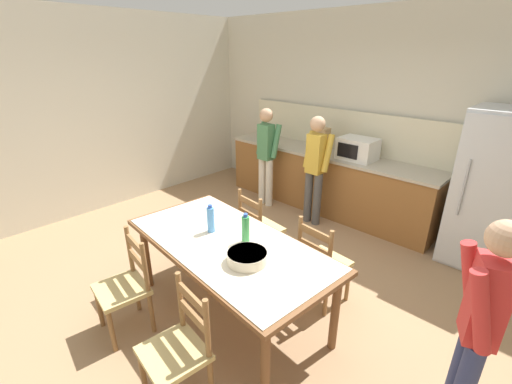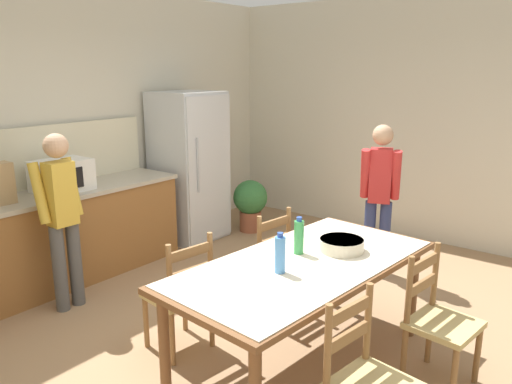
{
  "view_description": "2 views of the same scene",
  "coord_description": "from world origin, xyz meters",
  "px_view_note": "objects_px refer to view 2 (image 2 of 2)",
  "views": [
    {
      "loc": [
        2.01,
        -2.12,
        2.33
      ],
      "look_at": [
        -0.32,
        0.33,
        0.93
      ],
      "focal_mm": 24.0,
      "sensor_mm": 36.0,
      "label": 1
    },
    {
      "loc": [
        -2.67,
        -2.12,
        2.07
      ],
      "look_at": [
        0.07,
        0.03,
        1.2
      ],
      "focal_mm": 35.0,
      "sensor_mm": 36.0,
      "label": 2
    }
  ],
  "objects_px": {
    "person_by_table": "(379,192)",
    "dining_table": "(303,272)",
    "bottle_off_centre": "(299,237)",
    "refrigerator": "(189,167)",
    "chair_side_near_left": "(367,382)",
    "bottle_near_centre": "(280,254)",
    "chair_side_near_right": "(438,321)",
    "chair_side_far_right": "(263,261)",
    "chair_side_far_left": "(181,294)",
    "person_at_counter": "(62,213)",
    "microwave": "(62,176)",
    "serving_bowl": "(342,244)",
    "potted_plant": "(250,202)"
  },
  "relations": [
    {
      "from": "microwave",
      "to": "bottle_off_centre",
      "type": "bearing_deg",
      "value": -83.15
    },
    {
      "from": "bottle_near_centre",
      "to": "person_at_counter",
      "type": "bearing_deg",
      "value": 97.58
    },
    {
      "from": "chair_side_far_left",
      "to": "person_by_table",
      "type": "distance_m",
      "value": 2.33
    },
    {
      "from": "person_at_counter",
      "to": "person_by_table",
      "type": "height_order",
      "value": "person_at_counter"
    },
    {
      "from": "microwave",
      "to": "chair_side_far_left",
      "type": "relative_size",
      "value": 0.55
    },
    {
      "from": "dining_table",
      "to": "chair_side_far_right",
      "type": "xyz_separation_m",
      "value": [
        0.51,
        0.74,
        -0.26
      ]
    },
    {
      "from": "microwave",
      "to": "person_by_table",
      "type": "bearing_deg",
      "value": -48.78
    },
    {
      "from": "bottle_near_centre",
      "to": "serving_bowl",
      "type": "height_order",
      "value": "bottle_near_centre"
    },
    {
      "from": "serving_bowl",
      "to": "potted_plant",
      "type": "relative_size",
      "value": 0.48
    },
    {
      "from": "dining_table",
      "to": "chair_side_near_left",
      "type": "height_order",
      "value": "chair_side_near_left"
    },
    {
      "from": "refrigerator",
      "to": "potted_plant",
      "type": "distance_m",
      "value": 0.93
    },
    {
      "from": "microwave",
      "to": "chair_side_near_right",
      "type": "height_order",
      "value": "microwave"
    },
    {
      "from": "chair_side_near_right",
      "to": "chair_side_far_left",
      "type": "height_order",
      "value": "same"
    },
    {
      "from": "serving_bowl",
      "to": "chair_side_near_right",
      "type": "height_order",
      "value": "chair_side_near_right"
    },
    {
      "from": "bottle_near_centre",
      "to": "chair_side_far_left",
      "type": "height_order",
      "value": "bottle_near_centre"
    },
    {
      "from": "dining_table",
      "to": "person_at_counter",
      "type": "height_order",
      "value": "person_at_counter"
    },
    {
      "from": "chair_side_far_right",
      "to": "person_at_counter",
      "type": "bearing_deg",
      "value": -46.29
    },
    {
      "from": "dining_table",
      "to": "person_by_table",
      "type": "bearing_deg",
      "value": 9.07
    },
    {
      "from": "dining_table",
      "to": "chair_side_near_right",
      "type": "relative_size",
      "value": 2.28
    },
    {
      "from": "chair_side_far_right",
      "to": "chair_side_near_left",
      "type": "distance_m",
      "value": 1.8
    },
    {
      "from": "chair_side_far_right",
      "to": "chair_side_near_left",
      "type": "xyz_separation_m",
      "value": [
        -1.03,
        -1.48,
        0.0
      ]
    },
    {
      "from": "bottle_near_centre",
      "to": "chair_side_far_right",
      "type": "xyz_separation_m",
      "value": [
        0.76,
        0.72,
        -0.46
      ]
    },
    {
      "from": "potted_plant",
      "to": "chair_side_far_left",
      "type": "bearing_deg",
      "value": -151.65
    },
    {
      "from": "serving_bowl",
      "to": "person_at_counter",
      "type": "relative_size",
      "value": 0.21
    },
    {
      "from": "bottle_off_centre",
      "to": "chair_side_far_left",
      "type": "xyz_separation_m",
      "value": [
        -0.5,
        0.7,
        -0.46
      ]
    },
    {
      "from": "dining_table",
      "to": "bottle_off_centre",
      "type": "bearing_deg",
      "value": 45.83
    },
    {
      "from": "refrigerator",
      "to": "chair_side_near_left",
      "type": "bearing_deg",
      "value": -120.77
    },
    {
      "from": "bottle_off_centre",
      "to": "chair_side_far_right",
      "type": "height_order",
      "value": "bottle_off_centre"
    },
    {
      "from": "bottle_off_centre",
      "to": "person_at_counter",
      "type": "xyz_separation_m",
      "value": [
        -0.64,
        1.98,
        -0.04
      ]
    },
    {
      "from": "microwave",
      "to": "serving_bowl",
      "type": "bearing_deg",
      "value": -78.9
    },
    {
      "from": "refrigerator",
      "to": "chair_side_far_left",
      "type": "relative_size",
      "value": 1.97
    },
    {
      "from": "refrigerator",
      "to": "chair_side_far_right",
      "type": "height_order",
      "value": "refrigerator"
    },
    {
      "from": "refrigerator",
      "to": "potted_plant",
      "type": "relative_size",
      "value": 2.69
    },
    {
      "from": "bottle_off_centre",
      "to": "person_at_counter",
      "type": "height_order",
      "value": "person_at_counter"
    },
    {
      "from": "dining_table",
      "to": "bottle_near_centre",
      "type": "relative_size",
      "value": 7.7
    },
    {
      "from": "person_by_table",
      "to": "potted_plant",
      "type": "height_order",
      "value": "person_by_table"
    },
    {
      "from": "refrigerator",
      "to": "chair_side_near_right",
      "type": "bearing_deg",
      "value": -107.71
    },
    {
      "from": "refrigerator",
      "to": "bottle_near_centre",
      "type": "distance_m",
      "value": 3.1
    },
    {
      "from": "person_by_table",
      "to": "dining_table",
      "type": "bearing_deg",
      "value": -13.15
    },
    {
      "from": "serving_bowl",
      "to": "chair_side_near_right",
      "type": "bearing_deg",
      "value": -86.63
    },
    {
      "from": "potted_plant",
      "to": "chair_side_near_right",
      "type": "bearing_deg",
      "value": -120.2
    },
    {
      "from": "bottle_off_centre",
      "to": "chair_side_far_left",
      "type": "height_order",
      "value": "bottle_off_centre"
    },
    {
      "from": "chair_side_far_left",
      "to": "potted_plant",
      "type": "relative_size",
      "value": 1.36
    },
    {
      "from": "refrigerator",
      "to": "microwave",
      "type": "bearing_deg",
      "value": 179.35
    },
    {
      "from": "person_at_counter",
      "to": "chair_side_near_left",
      "type": "bearing_deg",
      "value": -179.73
    },
    {
      "from": "serving_bowl",
      "to": "chair_side_near_right",
      "type": "relative_size",
      "value": 0.35
    },
    {
      "from": "chair_side_near_left",
      "to": "person_at_counter",
      "type": "xyz_separation_m",
      "value": [
        -0.01,
        2.84,
        0.43
      ]
    },
    {
      "from": "bottle_near_centre",
      "to": "chair_side_near_right",
      "type": "relative_size",
      "value": 0.3
    },
    {
      "from": "refrigerator",
      "to": "chair_side_near_left",
      "type": "distance_m",
      "value": 3.91
    },
    {
      "from": "bottle_near_centre",
      "to": "bottle_off_centre",
      "type": "distance_m",
      "value": 0.37
    }
  ]
}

